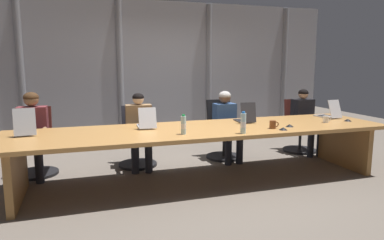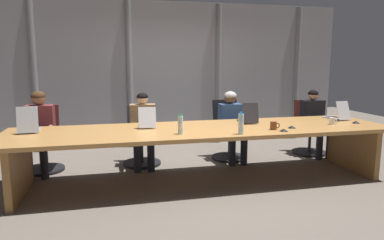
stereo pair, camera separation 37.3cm
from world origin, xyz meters
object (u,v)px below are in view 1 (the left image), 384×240
(conference_mic_left_side, at_px, (348,120))
(water_bottle_secondary, at_px, (243,123))
(person_left_end, at_px, (32,129))
(laptop_left_mid, at_px, (146,123))
(person_right_mid, at_px, (306,118))
(coffee_mug_near, at_px, (273,125))
(office_chair_left_end, at_px, (36,149))
(water_bottle_primary, at_px, (183,125))
(office_chair_center, at_px, (223,136))
(laptop_right_mid, at_px, (328,114))
(laptop_left_end, at_px, (25,129))
(conference_mic_right_side, at_px, (290,125))
(office_chair_right_mid, at_px, (299,132))
(laptop_center, at_px, (245,118))
(coffee_mug_far, at_px, (326,119))
(conference_mic_middle, at_px, (283,129))
(person_left_mid, at_px, (139,126))
(office_chair_left_mid, at_px, (137,143))
(person_center, at_px, (227,121))

(conference_mic_left_side, bearing_deg, water_bottle_secondary, -169.39)
(person_left_end, bearing_deg, laptop_left_mid, 69.27)
(person_right_mid, bearing_deg, coffee_mug_near, -52.56)
(office_chair_left_end, relative_size, water_bottle_primary, 3.94)
(laptop_left_mid, height_order, office_chair_center, laptop_left_mid)
(laptop_right_mid, height_order, conference_mic_left_side, laptop_right_mid)
(laptop_left_end, relative_size, person_left_end, 0.37)
(office_chair_left_end, height_order, coffee_mug_near, office_chair_left_end)
(laptop_right_mid, distance_m, conference_mic_right_side, 1.19)
(office_chair_right_mid, xyz_separation_m, conference_mic_right_side, (-1.10, -1.33, 0.40))
(laptop_center, height_order, person_right_mid, person_right_mid)
(laptop_left_mid, height_order, person_right_mid, person_right_mid)
(laptop_center, relative_size, person_left_end, 0.32)
(coffee_mug_far, bearing_deg, conference_mic_middle, -161.57)
(office_chair_right_mid, xyz_separation_m, conference_mic_left_side, (0.00, -1.19, 0.40))
(person_left_end, height_order, conference_mic_right_side, person_left_end)
(person_left_mid, bearing_deg, conference_mic_right_side, 62.14)
(laptop_left_mid, distance_m, person_left_end, 1.63)
(person_left_mid, bearing_deg, office_chair_right_mid, 97.09)
(person_left_mid, xyz_separation_m, water_bottle_secondary, (1.06, -1.39, 0.22))
(office_chair_left_mid, height_order, person_left_end, person_left_end)
(laptop_left_mid, xyz_separation_m, office_chair_left_end, (-1.49, 0.78, -0.43))
(office_chair_left_end, relative_size, person_center, 0.85)
(laptop_center, relative_size, conference_mic_right_side, 3.52)
(office_chair_left_end, height_order, conference_mic_middle, office_chair_left_end)
(person_left_end, distance_m, coffee_mug_near, 3.32)
(water_bottle_primary, relative_size, water_bottle_secondary, 0.90)
(person_left_end, relative_size, person_center, 1.05)
(coffee_mug_far, xyz_separation_m, conference_mic_right_side, (-0.70, -0.13, -0.03))
(laptop_left_mid, xyz_separation_m, conference_mic_middle, (1.66, -0.73, -0.04))
(laptop_left_mid, xyz_separation_m, office_chair_left_mid, (-0.02, 0.78, -0.44))
(laptop_right_mid, relative_size, person_center, 0.38)
(water_bottle_primary, bearing_deg, laptop_left_end, 162.38)
(laptop_center, xyz_separation_m, office_chair_center, (-0.02, 0.80, -0.43))
(laptop_left_mid, distance_m, office_chair_left_end, 1.74)
(person_right_mid, relative_size, coffee_mug_near, 8.53)
(water_bottle_primary, distance_m, coffee_mug_far, 2.24)
(office_chair_center, relative_size, conference_mic_right_side, 8.96)
(person_left_end, xyz_separation_m, person_left_mid, (1.50, -0.01, -0.04))
(office_chair_right_mid, xyz_separation_m, water_bottle_secondary, (-1.91, -1.55, 0.51))
(laptop_left_mid, xyz_separation_m, water_bottle_primary, (0.35, -0.59, 0.06))
(office_chair_center, bearing_deg, conference_mic_right_side, 14.43)
(laptop_left_end, bearing_deg, conference_mic_left_side, -102.01)
(office_chair_right_mid, xyz_separation_m, conference_mic_middle, (-1.31, -1.51, 0.40))
(person_left_end, height_order, water_bottle_primary, person_left_end)
(office_chair_right_mid, bearing_deg, conference_mic_middle, -33.37)
(person_left_end, bearing_deg, laptop_right_mid, 83.70)
(conference_mic_middle, bearing_deg, conference_mic_right_side, 39.85)
(laptop_right_mid, distance_m, conference_mic_left_side, 0.40)
(laptop_center, distance_m, laptop_right_mid, 1.47)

